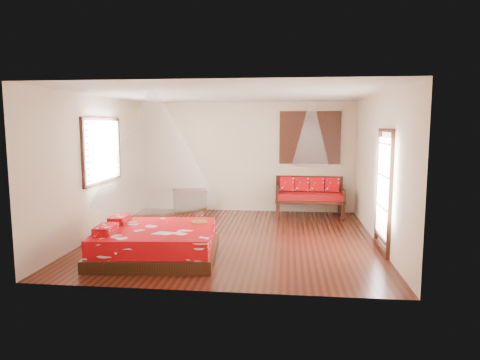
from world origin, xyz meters
name	(u,v)px	position (x,y,z in m)	size (l,w,h in m)	color
room	(233,168)	(0.00, 0.00, 1.40)	(5.54, 5.54, 2.84)	black
bed	(155,243)	(-1.15, -1.36, 0.25)	(2.15, 1.99, 0.63)	black
daybed	(309,194)	(1.60, 2.38, 0.52)	(1.66, 0.74, 0.94)	black
storage_chest	(190,200)	(-1.44, 2.45, 0.29)	(0.99, 0.85, 0.57)	black
shutter_panel	(310,138)	(1.60, 2.72, 1.90)	(1.52, 0.06, 1.32)	black
window_left	(103,150)	(-2.71, 0.20, 1.70)	(0.10, 1.74, 1.34)	black
glazed_door	(384,192)	(2.72, -0.60, 1.07)	(0.08, 1.02, 2.16)	black
wine_tray	(199,220)	(-0.49, -0.92, 0.56)	(0.29, 0.29, 0.23)	brown
mosquito_net_main	(154,148)	(-1.14, -1.36, 1.85)	(2.06, 2.06, 1.80)	white
mosquito_net_daybed	(311,134)	(1.60, 2.25, 2.00)	(0.89, 0.89, 1.50)	white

